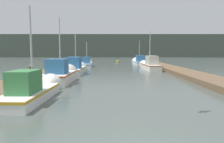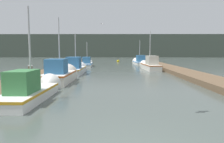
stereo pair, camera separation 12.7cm
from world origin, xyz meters
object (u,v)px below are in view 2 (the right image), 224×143
(fishing_boat_3, at_px, (150,65))
(channel_buoy, at_px, (118,61))
(fishing_boat_2, at_px, (76,68))
(mooring_piling_0, at_px, (154,63))
(mooring_piling_1, at_px, (83,62))
(fishing_boat_1, at_px, (60,74))
(fishing_boat_5, at_px, (139,61))
(mooring_piling_2, at_px, (31,77))
(fishing_boat_0, at_px, (33,90))
(seagull_lead, at_px, (102,24))
(fishing_boat_4, at_px, (87,63))

(fishing_boat_3, xyz_separation_m, channel_buoy, (-3.32, 16.34, -0.39))
(fishing_boat_2, xyz_separation_m, mooring_piling_0, (8.97, 6.54, 0.13))
(fishing_boat_2, xyz_separation_m, mooring_piling_1, (-1.09, 11.68, 0.01))
(mooring_piling_1, relative_size, channel_buoy, 1.00)
(fishing_boat_1, bearing_deg, fishing_boat_3, 49.99)
(fishing_boat_5, bearing_deg, fishing_boat_2, -122.97)
(mooring_piling_2, bearing_deg, fishing_boat_1, 67.73)
(fishing_boat_0, xyz_separation_m, fishing_boat_3, (7.99, 14.49, 0.13))
(mooring_piling_0, relative_size, mooring_piling_1, 1.22)
(fishing_boat_0, bearing_deg, mooring_piling_0, 62.91)
(fishing_boat_1, bearing_deg, mooring_piling_0, 52.80)
(fishing_boat_0, height_order, mooring_piling_0, fishing_boat_0)
(channel_buoy, bearing_deg, fishing_boat_5, -63.25)
(mooring_piling_1, distance_m, seagull_lead, 7.51)
(mooring_piling_2, bearing_deg, channel_buoy, 78.54)
(fishing_boat_0, bearing_deg, fishing_boat_3, 62.20)
(fishing_boat_1, relative_size, seagull_lead, 8.89)
(fishing_boat_0, relative_size, mooring_piling_2, 3.56)
(fishing_boat_3, relative_size, seagull_lead, 10.77)
(fishing_boat_4, bearing_deg, seagull_lead, -45.23)
(fishing_boat_2, xyz_separation_m, fishing_boat_4, (-0.11, 9.49, -0.12))
(fishing_boat_0, distance_m, channel_buoy, 31.19)
(fishing_boat_1, relative_size, fishing_boat_2, 0.88)
(mooring_piling_0, bearing_deg, fishing_boat_3, -113.60)
(fishing_boat_3, distance_m, fishing_boat_5, 9.66)
(mooring_piling_0, xyz_separation_m, seagull_lead, (-6.74, 0.84, 5.09))
(mooring_piling_1, bearing_deg, fishing_boat_3, -39.73)
(fishing_boat_4, height_order, mooring_piling_2, fishing_boat_4)
(fishing_boat_1, xyz_separation_m, mooring_piling_1, (-0.98, 17.03, -0.00))
(mooring_piling_1, bearing_deg, channel_buoy, 57.18)
(fishing_boat_4, relative_size, channel_buoy, 5.96)
(fishing_boat_5, xyz_separation_m, mooring_piling_0, (0.98, -7.30, 0.20))
(fishing_boat_1, bearing_deg, seagull_lead, 79.75)
(fishing_boat_0, relative_size, mooring_piling_0, 3.86)
(fishing_boat_4, xyz_separation_m, mooring_piling_1, (-0.98, 2.18, 0.13))
(mooring_piling_2, relative_size, seagull_lead, 2.49)
(fishing_boat_2, relative_size, mooring_piling_0, 4.41)
(fishing_boat_1, relative_size, mooring_piling_1, 4.73)
(channel_buoy, bearing_deg, fishing_boat_3, -78.53)
(fishing_boat_4, xyz_separation_m, mooring_piling_2, (-1.03, -17.38, 0.30))
(fishing_boat_0, xyz_separation_m, mooring_piling_0, (9.02, 16.85, 0.23))
(fishing_boat_0, bearing_deg, mooring_piling_1, 93.75)
(fishing_boat_0, xyz_separation_m, fishing_boat_1, (-0.05, 4.96, 0.12))
(fishing_boat_5, height_order, mooring_piling_1, fishing_boat_5)
(fishing_boat_1, distance_m, channel_buoy, 26.30)
(channel_buoy, height_order, seagull_lead, seagull_lead)
(mooring_piling_1, height_order, channel_buoy, mooring_piling_1)
(fishing_boat_2, distance_m, fishing_boat_4, 9.49)
(mooring_piling_1, xyz_separation_m, seagull_lead, (3.31, -4.29, 5.20))
(mooring_piling_1, bearing_deg, seagull_lead, -52.33)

